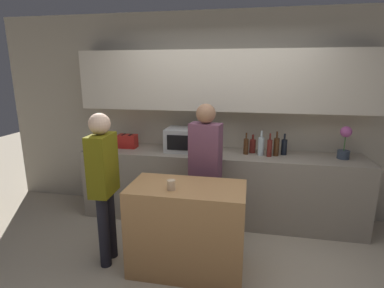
{
  "coord_description": "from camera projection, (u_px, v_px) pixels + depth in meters",
  "views": [
    {
      "loc": [
        0.36,
        -2.33,
        1.95
      ],
      "look_at": [
        -0.19,
        0.51,
        1.24
      ],
      "focal_mm": 28.0,
      "sensor_mm": 36.0,
      "label": 1
    }
  ],
  "objects": [
    {
      "name": "ground_plane",
      "position": [
        202.0,
        288.0,
        2.75
      ],
      "size": [
        14.0,
        14.0,
        0.0
      ],
      "primitive_type": "plane",
      "color": "#BCAD93"
    },
    {
      "name": "back_wall",
      "position": [
        223.0,
        103.0,
        3.97
      ],
      "size": [
        6.4,
        0.4,
        2.7
      ],
      "color": "#B2A893",
      "rests_on": "ground_plane"
    },
    {
      "name": "back_counter",
      "position": [
        219.0,
        186.0,
        3.97
      ],
      "size": [
        3.6,
        0.62,
        0.92
      ],
      "color": "gray",
      "rests_on": "ground_plane"
    },
    {
      "name": "kitchen_island",
      "position": [
        187.0,
        228.0,
        2.94
      ],
      "size": [
        1.11,
        0.57,
        0.89
      ],
      "color": "#B27F4C",
      "rests_on": "ground_plane"
    },
    {
      "name": "microwave",
      "position": [
        186.0,
        140.0,
        3.94
      ],
      "size": [
        0.52,
        0.39,
        0.3
      ],
      "color": "#B7BABC",
      "rests_on": "back_counter"
    },
    {
      "name": "toaster",
      "position": [
        127.0,
        141.0,
        4.11
      ],
      "size": [
        0.26,
        0.16,
        0.18
      ],
      "color": "#B21E19",
      "rests_on": "back_counter"
    },
    {
      "name": "potted_plant",
      "position": [
        345.0,
        143.0,
        3.57
      ],
      "size": [
        0.14,
        0.14,
        0.4
      ],
      "color": "#333D4C",
      "rests_on": "back_counter"
    },
    {
      "name": "bottle_0",
      "position": [
        246.0,
        146.0,
        3.78
      ],
      "size": [
        0.06,
        0.06,
        0.28
      ],
      "color": "#472814",
      "rests_on": "back_counter"
    },
    {
      "name": "bottle_1",
      "position": [
        253.0,
        146.0,
        3.85
      ],
      "size": [
        0.08,
        0.08,
        0.24
      ],
      "color": "maroon",
      "rests_on": "back_counter"
    },
    {
      "name": "bottle_2",
      "position": [
        261.0,
        146.0,
        3.73
      ],
      "size": [
        0.08,
        0.08,
        0.31
      ],
      "color": "silver",
      "rests_on": "back_counter"
    },
    {
      "name": "bottle_3",
      "position": [
        269.0,
        148.0,
        3.68
      ],
      "size": [
        0.06,
        0.06,
        0.29
      ],
      "color": "maroon",
      "rests_on": "back_counter"
    },
    {
      "name": "bottle_4",
      "position": [
        276.0,
        146.0,
        3.71
      ],
      "size": [
        0.07,
        0.07,
        0.31
      ],
      "color": "#472814",
      "rests_on": "back_counter"
    },
    {
      "name": "bottle_5",
      "position": [
        284.0,
        147.0,
        3.76
      ],
      "size": [
        0.07,
        0.07,
        0.27
      ],
      "color": "black",
      "rests_on": "back_counter"
    },
    {
      "name": "cup_0",
      "position": [
        171.0,
        185.0,
        2.73
      ],
      "size": [
        0.08,
        0.08,
        0.09
      ],
      "color": "beige",
      "rests_on": "kitchen_island"
    },
    {
      "name": "person_left",
      "position": [
        205.0,
        163.0,
        3.32
      ],
      "size": [
        0.37,
        0.24,
        1.61
      ],
      "rotation": [
        0.0,
        0.0,
        -3.31
      ],
      "color": "black",
      "rests_on": "ground_plane"
    },
    {
      "name": "person_center",
      "position": [
        104.0,
        178.0,
        2.94
      ],
      "size": [
        0.21,
        0.35,
        1.57
      ],
      "rotation": [
        0.0,
        0.0,
        -1.53
      ],
      "color": "black",
      "rests_on": "ground_plane"
    }
  ]
}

